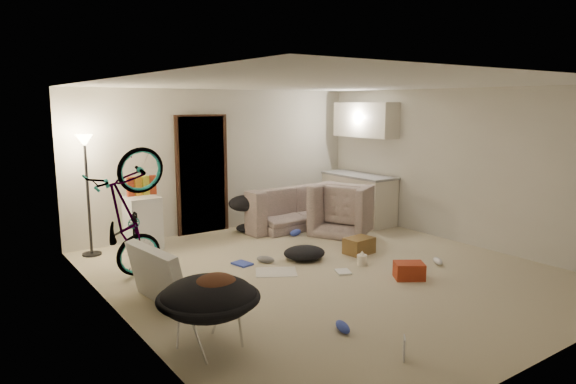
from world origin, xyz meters
TOP-DOWN VIEW (x-y plane):
  - floor at (0.00, 0.00)m, footprint 5.50×6.00m
  - ceiling at (0.00, 0.00)m, footprint 5.50×6.00m
  - wall_back at (0.00, 3.01)m, footprint 5.50×0.02m
  - wall_front at (0.00, -3.01)m, footprint 5.50×0.02m
  - wall_left at (-2.76, 0.00)m, footprint 0.02×6.00m
  - wall_right at (2.76, 0.00)m, footprint 0.02×6.00m
  - doorway at (-0.40, 2.97)m, footprint 0.85×0.10m
  - door_trim at (-0.40, 2.94)m, footprint 0.97×0.04m
  - floor_lamp at (-2.40, 2.65)m, footprint 0.28×0.28m
  - kitchen_counter at (2.43, 2.00)m, footprint 0.60×1.50m
  - counter_top at (2.43, 2.00)m, footprint 0.64×1.54m
  - kitchen_uppers at (2.56, 2.00)m, footprint 0.38×1.40m
  - sofa at (1.10, 2.45)m, footprint 2.00×0.84m
  - armchair at (1.70, 1.47)m, footprint 1.24×1.29m
  - bicycle at (-2.30, 1.19)m, footprint 1.78×0.83m
  - book_asset at (-1.03, -2.32)m, footprint 0.25×0.25m
  - mini_fridge at (-1.63, 2.55)m, footprint 0.49×0.49m
  - snack_box_0 at (-1.80, 2.55)m, footprint 0.11×0.08m
  - snack_box_1 at (-1.68, 2.55)m, footprint 0.11×0.09m
  - snack_box_2 at (-1.56, 2.55)m, footprint 0.11×0.09m
  - snack_box_3 at (-1.44, 2.55)m, footprint 0.11×0.09m
  - saucer_chair at (-2.30, -1.08)m, footprint 0.96×0.96m
  - hoodie at (-2.25, -1.11)m, footprint 0.61×0.57m
  - sofa_drape at (0.15, 2.45)m, footprint 0.65×0.58m
  - tv_box at (-2.30, 0.23)m, footprint 0.39×1.04m
  - drink_case_a at (0.95, 0.39)m, footprint 0.46×0.35m
  - drink_case_b at (0.70, -0.84)m, footprint 0.46×0.43m
  - juicer at (0.59, -0.06)m, footprint 0.15×0.15m
  - newspaper at (-0.58, 0.38)m, footprint 0.69×0.64m
  - book_blue at (-0.78, 0.93)m, footprint 0.25×0.31m
  - book_white at (0.16, -0.16)m, footprint 0.26×0.29m
  - shoe_0 at (0.79, 1.81)m, footprint 0.31×0.21m
  - shoe_1 at (-0.47, 0.81)m, footprint 0.25×0.29m
  - shoe_2 at (-1.05, -1.53)m, footprint 0.18×0.28m
  - shoe_4 at (1.50, -0.66)m, footprint 0.21×0.27m
  - clothes_lump_a at (0.09, 0.62)m, footprint 0.74×0.69m
  - clothes_lump_b at (0.26, 2.55)m, footprint 0.57×0.55m
  - clothes_lump_c at (-1.77, -0.15)m, footprint 0.54×0.53m

SIDE VIEW (x-z plane):
  - floor at x=0.00m, z-range -0.02..0.00m
  - newspaper at x=-0.58m, z-range 0.00..0.01m
  - book_asset at x=-1.03m, z-range 0.00..0.02m
  - book_white at x=0.16m, z-range 0.00..0.02m
  - book_blue at x=-0.78m, z-range 0.00..0.03m
  - shoe_4 at x=1.50m, z-range 0.00..0.09m
  - shoe_2 at x=-1.05m, z-range 0.00..0.10m
  - shoe_1 at x=-0.47m, z-range 0.00..0.10m
  - shoe_0 at x=0.79m, z-range 0.00..0.11m
  - clothes_lump_c at x=-1.77m, z-range 0.00..0.13m
  - clothes_lump_b at x=0.26m, z-range 0.00..0.13m
  - juicer at x=0.59m, z-range -0.02..0.19m
  - clothes_lump_a at x=0.09m, z-range 0.00..0.20m
  - drink_case_b at x=0.70m, z-range 0.00..0.22m
  - drink_case_a at x=0.95m, z-range 0.00..0.25m
  - sofa at x=1.10m, z-range 0.00..0.58m
  - armchair at x=1.70m, z-range 0.00..0.66m
  - tv_box at x=-2.30m, z-range -0.01..0.67m
  - saucer_chair at x=-2.30m, z-range 0.06..0.74m
  - mini_fridge at x=-1.63m, z-range 0.00..0.83m
  - kitchen_counter at x=2.43m, z-range 0.00..0.88m
  - bicycle at x=-2.30m, z-range -0.05..0.97m
  - sofa_drape at x=0.15m, z-range 0.40..0.68m
  - hoodie at x=-2.25m, z-range 0.49..0.71m
  - counter_top at x=2.43m, z-range 0.88..0.92m
  - snack_box_0 at x=-1.80m, z-range 0.85..1.15m
  - snack_box_1 at x=-1.68m, z-range 0.85..1.15m
  - snack_box_2 at x=-1.56m, z-range 0.85..1.15m
  - snack_box_3 at x=-1.44m, z-range 0.85..1.15m
  - doorway at x=-0.40m, z-range 0.00..2.04m
  - door_trim at x=-0.40m, z-range -0.03..2.07m
  - wall_back at x=0.00m, z-range 0.00..2.50m
  - wall_front at x=0.00m, z-range 0.00..2.50m
  - wall_left at x=-2.76m, z-range 0.00..2.50m
  - wall_right at x=2.76m, z-range 0.00..2.50m
  - floor_lamp at x=-2.40m, z-range 0.40..2.21m
  - kitchen_uppers at x=2.56m, z-range 1.62..2.27m
  - ceiling at x=0.00m, z-range 2.50..2.52m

